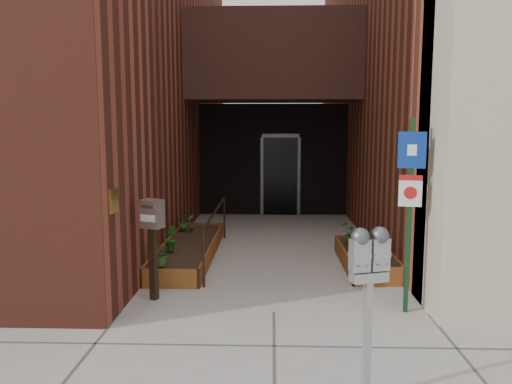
{
  "coord_description": "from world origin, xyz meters",
  "views": [
    {
      "loc": [
        -0.03,
        -6.23,
        2.42
      ],
      "look_at": [
        -0.29,
        1.8,
        1.35
      ],
      "focal_mm": 35.0,
      "sensor_mm": 36.0,
      "label": 1
    }
  ],
  "objects": [
    {
      "name": "ground",
      "position": [
        0.0,
        0.0,
        0.0
      ],
      "size": [
        80.0,
        80.0,
        0.0
      ],
      "primitive_type": "plane",
      "color": "#9E9991",
      "rests_on": "ground"
    },
    {
      "name": "architecture",
      "position": [
        -0.18,
        6.89,
        4.98
      ],
      "size": [
        20.0,
        14.6,
        10.0
      ],
      "color": "maroon",
      "rests_on": "ground"
    },
    {
      "name": "planter_left",
      "position": [
        -1.55,
        2.7,
        0.13
      ],
      "size": [
        0.9,
        3.6,
        0.3
      ],
      "color": "brown",
      "rests_on": "ground"
    },
    {
      "name": "planter_right",
      "position": [
        1.6,
        2.2,
        0.13
      ],
      "size": [
        0.8,
        2.2,
        0.3
      ],
      "color": "brown",
      "rests_on": "ground"
    },
    {
      "name": "handrail",
      "position": [
        -1.05,
        2.65,
        0.75
      ],
      "size": [
        0.04,
        3.34,
        0.9
      ],
      "color": "black",
      "rests_on": "ground"
    },
    {
      "name": "parking_meter",
      "position": [
        0.81,
        -2.02,
        1.21
      ],
      "size": [
        0.36,
        0.22,
        1.56
      ],
      "color": "#A6A7A9",
      "rests_on": "ground"
    },
    {
      "name": "sign_post",
      "position": [
        1.72,
        0.08,
        1.55
      ],
      "size": [
        0.34,
        0.11,
        2.52
      ],
      "color": "#12331A",
      "rests_on": "ground"
    },
    {
      "name": "payment_dropbox",
      "position": [
        -1.67,
        0.46,
        1.02
      ],
      "size": [
        0.34,
        0.3,
        1.42
      ],
      "color": "black",
      "rests_on": "ground"
    },
    {
      "name": "shrub_left_a",
      "position": [
        -1.72,
        1.1,
        0.5
      ],
      "size": [
        0.49,
        0.49,
        0.4
      ],
      "primitive_type": "imported",
      "rotation": [
        0.0,
        0.0,
        0.52
      ],
      "color": "#245618",
      "rests_on": "planter_left"
    },
    {
      "name": "shrub_left_b",
      "position": [
        -1.76,
        2.06,
        0.51
      ],
      "size": [
        0.27,
        0.27,
        0.41
      ],
      "primitive_type": "imported",
      "rotation": [
        0.0,
        0.0,
        1.79
      ],
      "color": "#1E601B",
      "rests_on": "planter_left"
    },
    {
      "name": "shrub_left_c",
      "position": [
        -1.85,
        3.75,
        0.46
      ],
      "size": [
        0.23,
        0.23,
        0.32
      ],
      "primitive_type": "imported",
      "rotation": [
        0.0,
        0.0,
        3.5
      ],
      "color": "#285819",
      "rests_on": "planter_left"
    },
    {
      "name": "shrub_left_d",
      "position": [
        -1.68,
        3.7,
        0.46
      ],
      "size": [
        0.24,
        0.24,
        0.33
      ],
      "primitive_type": "imported",
      "rotation": [
        0.0,
        0.0,
        5.35
      ],
      "color": "#1A5D1E",
      "rests_on": "planter_left"
    },
    {
      "name": "shrub_right_a",
      "position": [
        1.35,
        1.71,
        0.45
      ],
      "size": [
        0.23,
        0.23,
        0.3
      ],
      "primitive_type": "imported",
      "rotation": [
        0.0,
        0.0,
        0.99
      ],
      "color": "#1E5518",
      "rests_on": "planter_right"
    },
    {
      "name": "shrub_right_b",
      "position": [
        1.52,
        1.86,
        0.47
      ],
      "size": [
        0.21,
        0.21,
        0.34
      ],
      "primitive_type": "imported",
      "rotation": [
        0.0,
        0.0,
        2.98
      ],
      "color": "#1B5F1C",
      "rests_on": "planter_right"
    },
    {
      "name": "shrub_right_c",
      "position": [
        1.39,
        2.58,
        0.49
      ],
      "size": [
        0.48,
        0.48,
        0.38
      ],
      "primitive_type": "imported",
      "rotation": [
        0.0,
        0.0,
        3.97
      ],
      "color": "#19581A",
      "rests_on": "planter_right"
    }
  ]
}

